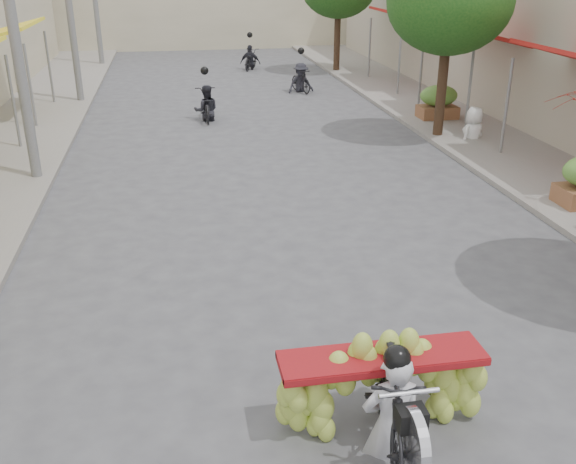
# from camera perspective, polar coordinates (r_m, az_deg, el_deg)

# --- Properties ---
(sidewalk_right) EXTENTS (4.00, 60.00, 0.12)m
(sidewalk_right) POSITION_cam_1_polar(r_m,az_deg,el_deg) (20.93, 16.16, 9.05)
(sidewalk_right) COLOR gray
(sidewalk_right) RESTS_ON ground
(utility_pole_mid) EXTENTS (0.60, 0.24, 8.00)m
(utility_pole_mid) POSITION_cam_1_polar(r_m,az_deg,el_deg) (15.59, -23.58, 18.39)
(utility_pole_mid) COLOR slate
(utility_pole_mid) RESTS_ON ground
(street_tree_mid) EXTENTS (3.40, 3.40, 5.25)m
(street_tree_mid) POSITION_cam_1_polar(r_m,az_deg,el_deg) (18.83, 14.19, 19.29)
(street_tree_mid) COLOR #3A2719
(street_tree_mid) RESTS_ON ground
(produce_crate_far) EXTENTS (1.20, 0.88, 1.16)m
(produce_crate_far) POSITION_cam_1_polar(r_m,az_deg,el_deg) (21.35, 13.22, 11.41)
(produce_crate_far) COLOR brown
(produce_crate_far) RESTS_ON ground
(banana_motorbike) EXTENTS (2.23, 1.97, 2.19)m
(banana_motorbike) POSITION_cam_1_polar(r_m,az_deg,el_deg) (6.98, 8.92, -13.16)
(banana_motorbike) COLOR black
(banana_motorbike) RESTS_ON ground
(pedestrian) EXTENTS (1.00, 0.84, 1.75)m
(pedestrian) POSITION_cam_1_polar(r_m,az_deg,el_deg) (19.07, 16.37, 10.62)
(pedestrian) COLOR white
(pedestrian) RESTS_ON ground
(bg_motorbike_a) EXTENTS (0.80, 1.73, 1.95)m
(bg_motorbike_a) POSITION_cam_1_polar(r_m,az_deg,el_deg) (21.15, -7.32, 11.76)
(bg_motorbike_a) COLOR black
(bg_motorbike_a) RESTS_ON ground
(bg_motorbike_b) EXTENTS (1.17, 1.61, 1.95)m
(bg_motorbike_b) POSITION_cam_1_polar(r_m,az_deg,el_deg) (25.63, 1.15, 14.23)
(bg_motorbike_b) COLOR black
(bg_motorbike_b) RESTS_ON ground
(bg_motorbike_c) EXTENTS (1.17, 1.72, 1.95)m
(bg_motorbike_c) POSITION_cam_1_polar(r_m,az_deg,el_deg) (31.24, -3.39, 15.66)
(bg_motorbike_c) COLOR black
(bg_motorbike_c) RESTS_ON ground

